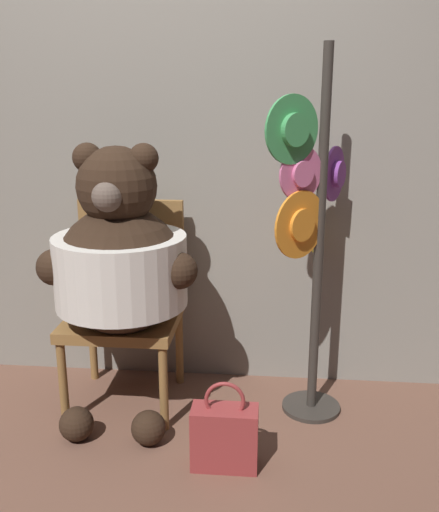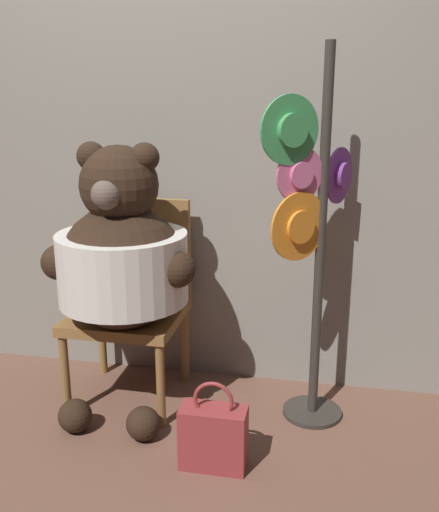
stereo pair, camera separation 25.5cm
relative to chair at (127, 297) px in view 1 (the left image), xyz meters
The scene contains 6 objects.
ground_plane 0.69m from the chair, 75.79° to the right, with size 14.00×14.00×0.00m, color brown.
wall_back 0.89m from the chair, 68.94° to the left, with size 8.00×0.10×2.71m.
chair is the anchor object (origin of this frame).
teddy_bear 0.29m from the chair, 82.47° to the right, with size 0.72×0.64×1.28m.
hat_display_rack 0.96m from the chair, ahead, with size 0.39×0.48×1.68m.
handbag_on_ground 0.85m from the chair, 46.36° to the right, with size 0.27×0.13×0.38m.
Camera 1 is at (0.58, -2.13, 1.48)m, focal length 40.00 mm.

